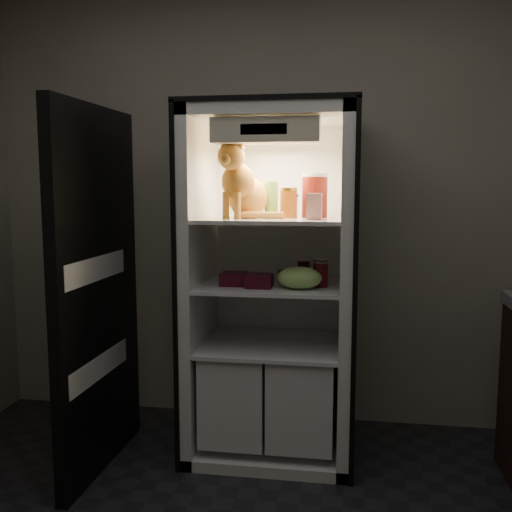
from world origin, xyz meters
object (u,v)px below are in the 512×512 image
Objects in this scene: soda_can_a at (304,271)px; soda_can_c at (321,274)px; pepper_jar at (315,195)px; berry_box_right at (259,281)px; cream_carton at (314,206)px; salsa_jar at (288,203)px; grape_bag at (300,278)px; refrigerator at (273,308)px; condiment_jar at (284,276)px; berry_box_left at (234,279)px; mayo_tub at (290,205)px; soda_can_b at (320,272)px; tabby_cat at (243,188)px; parmesan_shaker at (271,199)px.

soda_can_a is 0.94× the size of soda_can_c.
pepper_jar reaches higher than berry_box_right.
cream_carton is at bearing -87.47° from pepper_jar.
salsa_jar is 0.70× the size of grape_bag.
refrigerator is 0.34m from grape_bag.
refrigerator reaches higher than grape_bag.
condiment_jar is 0.27m from berry_box_left.
grape_bag is at bearing -165.99° from cream_carton.
mayo_tub reaches higher than soda_can_c.
soda_can_b is 0.16m from grape_bag.
berry_box_left is at bearing 163.25° from berry_box_right.
soda_can_c is (0.18, -0.06, -0.36)m from salsa_jar.
mayo_tub is 0.88× the size of soda_can_b.
tabby_cat is 3.20× the size of cream_carton.
soda_can_c is 0.96× the size of berry_box_right.
salsa_jar is 0.40m from soda_can_b.
mayo_tub is 0.31m from cream_carton.
berry_box_left is (-0.45, -0.02, -0.03)m from soda_can_c.
salsa_jar is at bearing 41.21° from berry_box_right.
pepper_jar reaches higher than mayo_tub.
refrigerator is 8.39× the size of grape_bag.
salsa_jar is 0.15m from pepper_jar.
refrigerator is at bearing 16.97° from parmesan_shaker.
refrigerator reaches higher than berry_box_left.
berry_box_right is at bearing -115.48° from mayo_tub.
soda_can_c is 0.57× the size of grape_bag.
soda_can_b is 1.02× the size of berry_box_right.
grape_bag is (0.31, -0.11, -0.45)m from tabby_cat.
parmesan_shaker reaches higher than soda_can_b.
cream_carton reaches higher than berry_box_left.
grape_bag is (0.17, -0.21, -0.39)m from parmesan_shaker.
salsa_jar reaches higher than soda_can_c.
cream_carton is 1.01× the size of soda_can_c.
grape_bag reaches higher than berry_box_right.
parmesan_shaker reaches higher than soda_can_a.
grape_bag is at bearing -0.06° from tabby_cat.
grape_bag is at bearing -61.43° from salsa_jar.
tabby_cat reaches higher than grape_bag.
soda_can_b is at bearing -16.93° from parmesan_shaker.
tabby_cat is 3.18× the size of berry_box_left.
berry_box_right is (-0.21, -0.19, -0.03)m from soda_can_a.
soda_can_b is (0.09, -0.07, 0.01)m from soda_can_a.
condiment_jar is (-0.03, 0.02, -0.39)m from salsa_jar.
refrigerator reaches higher than soda_can_a.
berry_box_left is at bearing -138.54° from parmesan_shaker.
berry_box_right is at bearing -138.55° from soda_can_a.
pepper_jar is at bearing -6.04° from refrigerator.
soda_can_a is 0.29m from berry_box_right.
soda_can_a is at bearing 168.56° from pepper_jar.
parmesan_shaker is 1.45× the size of cream_carton.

